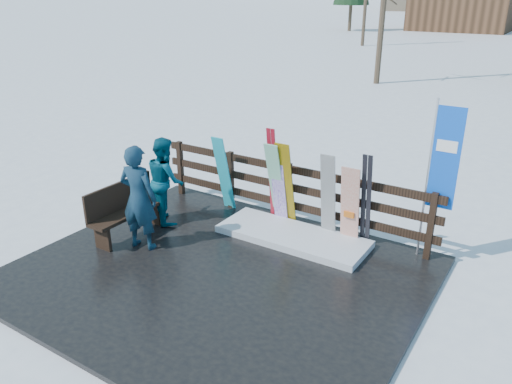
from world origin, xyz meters
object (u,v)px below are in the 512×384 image
Objects in this scene: rental_flag at (441,164)px; person_back at (165,180)px; snowboard_4 at (328,197)px; snowboard_3 at (279,187)px; bench at (125,208)px; snowboard_0 at (224,174)px; person_front at (139,198)px; snowboard_2 at (286,185)px; snowboard_1 at (276,184)px; snowboard_5 at (350,206)px.

person_back is at bearing -164.97° from rental_flag.
snowboard_3 is at bearing -180.00° from snowboard_4.
rental_flag is at bearing 23.65° from bench.
snowboard_0 is at bearing -89.31° from person_back.
bench is at bearing -149.28° from snowboard_4.
person_front reaches higher than snowboard_3.
snowboard_2 is 0.93× the size of person_front.
snowboard_2 is at bearing -180.00° from snowboard_4.
person_front is at bearing -16.96° from bench.
person_back is at bearing -81.97° from person_front.
snowboard_0 is 1.03× the size of snowboard_3.
snowboard_3 is at bearing 180.00° from snowboard_2.
bench is 0.91× the size of snowboard_1.
bench is 0.84× the size of person_front.
snowboard_4 is (3.05, 1.81, 0.26)m from bench.
snowboard_1 reaches higher than bench.
person_front reaches higher than snowboard_5.
snowboard_1 is at bearing -137.40° from person_front.
person_front is at bearing -141.49° from snowboard_4.
person_front is (-1.46, -1.98, 0.10)m from snowboard_1.
snowboard_2 is (0.20, 0.00, 0.02)m from snowboard_1.
snowboard_1 reaches higher than snowboard_4.
snowboard_5 is (2.61, 0.00, -0.07)m from snowboard_0.
snowboard_0 is at bearing -176.05° from rental_flag.
person_back is (0.20, 0.86, 0.29)m from bench.
person_back is (-0.36, 1.03, -0.09)m from person_front.
person_back is (-1.81, -0.95, 0.01)m from snowboard_1.
snowboard_4 is 1.11× the size of snowboard_5.
snowboard_4 is at bearing 0.00° from snowboard_0.
snowboard_3 is 0.95× the size of person_back.
snowboard_0 is at bearing -180.00° from snowboard_5.
snowboard_4 is at bearing 30.72° from bench.
snowboard_2 is 2.58m from person_front.
snowboard_1 is at bearing -117.85° from person_back.
snowboard_0 is 2.00m from person_front.
bench is at bearing 111.26° from person_back.
person_front reaches higher than bench.
snowboard_5 is at bearing 0.00° from snowboard_3.
snowboard_2 is at bearing -180.00° from snowboard_5.
snowboard_3 is (2.07, 1.81, 0.24)m from bench.
snowboard_2 reaches higher than person_back.
snowboard_4 reaches higher than snowboard_5.
snowboard_5 is 3.39m from person_back.
person_front reaches higher than snowboard_4.
person_front is (-1.51, -1.98, 0.14)m from snowboard_3.
snowboard_1 is at bearing -180.00° from snowboard_5.
snowboard_5 is 0.54× the size of rental_flag.
snowboard_0 is 1.18m from snowboard_1.
snowboard_3 is at bearing -174.25° from rental_flag.
person_front is (-0.28, -1.98, 0.13)m from snowboard_0.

